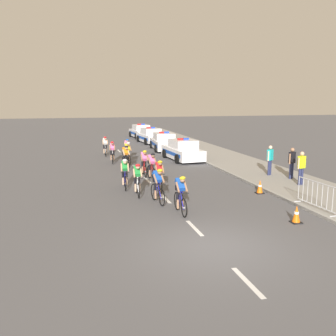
{
  "coord_description": "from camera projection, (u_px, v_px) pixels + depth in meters",
  "views": [
    {
      "loc": [
        -3.99,
        -9.98,
        4.35
      ],
      "look_at": [
        0.48,
        7.12,
        1.1
      ],
      "focal_mm": 40.31,
      "sensor_mm": 36.0,
      "label": 1
    }
  ],
  "objects": [
    {
      "name": "police_car_nearest",
      "position": [
        183.0,
        151.0,
        27.08
      ],
      "size": [
        2.25,
        4.52,
        1.59
      ],
      "color": "white",
      "rests_on": "ground"
    },
    {
      "name": "cyclist_lead",
      "position": [
        180.0,
        194.0,
        14.37
      ],
      "size": [
        0.42,
        1.72,
        1.56
      ],
      "color": "black",
      "rests_on": "ground"
    },
    {
      "name": "lane_markings_centre",
      "position": [
        141.0,
        173.0,
        22.4
      ],
      "size": [
        0.14,
        29.6,
        0.01
      ],
      "color": "white",
      "rests_on": "ground"
    },
    {
      "name": "spectator_closest",
      "position": [
        301.0,
        166.0,
        18.67
      ],
      "size": [
        0.52,
        0.32,
        1.68
      ],
      "color": "#23284C",
      "rests_on": "sidewalk_slab"
    },
    {
      "name": "sidewalk_slab",
      "position": [
        232.0,
        161.0,
        26.31
      ],
      "size": [
        4.11,
        60.0,
        0.12
      ],
      "primitive_type": "cube",
      "color": "gray",
      "rests_on": "ground"
    },
    {
      "name": "cyclist_eighth",
      "position": [
        126.0,
        157.0,
        23.51
      ],
      "size": [
        0.45,
        1.72,
        1.56
      ],
      "color": "black",
      "rests_on": "ground"
    },
    {
      "name": "kerb_edge",
      "position": [
        206.0,
        162.0,
        25.81
      ],
      "size": [
        0.16,
        60.0,
        0.13
      ],
      "primitive_type": "cube",
      "color": "#9E9E99",
      "rests_on": "ground"
    },
    {
      "name": "ground_plane",
      "position": [
        213.0,
        246.0,
        11.27
      ],
      "size": [
        160.0,
        160.0,
        0.0
      ],
      "primitive_type": "plane",
      "color": "#56565B"
    },
    {
      "name": "cyclist_third",
      "position": [
        137.0,
        179.0,
        17.04
      ],
      "size": [
        0.44,
        1.72,
        1.56
      ],
      "color": "black",
      "rests_on": "ground"
    },
    {
      "name": "cyclist_fifth",
      "position": [
        125.0,
        173.0,
        18.38
      ],
      "size": [
        0.45,
        1.72,
        1.56
      ],
      "color": "black",
      "rests_on": "ground"
    },
    {
      "name": "cyclist_seventh",
      "position": [
        144.0,
        163.0,
        21.39
      ],
      "size": [
        0.42,
        1.72,
        1.56
      ],
      "color": "black",
      "rests_on": "ground"
    },
    {
      "name": "cyclist_ninth",
      "position": [
        128.0,
        152.0,
        25.39
      ],
      "size": [
        0.44,
        1.72,
        1.56
      ],
      "color": "black",
      "rests_on": "ground"
    },
    {
      "name": "cyclist_second",
      "position": [
        158.0,
        185.0,
        15.84
      ],
      "size": [
        0.45,
        1.72,
        1.56
      ],
      "color": "black",
      "rests_on": "ground"
    },
    {
      "name": "traffic_cone_near",
      "position": [
        296.0,
        214.0,
        13.37
      ],
      "size": [
        0.36,
        0.36,
        0.64
      ],
      "color": "black",
      "rests_on": "ground"
    },
    {
      "name": "spectator_back",
      "position": [
        270.0,
        158.0,
        21.08
      ],
      "size": [
        0.47,
        0.39,
        1.68
      ],
      "color": "#23284C",
      "rests_on": "sidewalk_slab"
    },
    {
      "name": "police_car_third",
      "position": [
        151.0,
        136.0,
        37.57
      ],
      "size": [
        2.31,
        4.55,
        1.59
      ],
      "color": "silver",
      "rests_on": "ground"
    },
    {
      "name": "cyclist_tenth",
      "position": [
        127.0,
        149.0,
        27.34
      ],
      "size": [
        0.42,
        1.72,
        1.56
      ],
      "color": "black",
      "rests_on": "ground"
    },
    {
      "name": "police_car_furthest",
      "position": [
        141.0,
        132.0,
        42.55
      ],
      "size": [
        2.24,
        4.52,
        1.59
      ],
      "color": "silver",
      "rests_on": "ground"
    },
    {
      "name": "spectator_middle",
      "position": [
        292.0,
        161.0,
        20.12
      ],
      "size": [
        0.5,
        0.36,
        1.68
      ],
      "color": "#23284C",
      "rests_on": "sidewalk_slab"
    },
    {
      "name": "cyclist_fourth",
      "position": [
        159.0,
        175.0,
        17.94
      ],
      "size": [
        0.44,
        1.72,
        1.56
      ],
      "color": "black",
      "rests_on": "ground"
    },
    {
      "name": "cyclist_eleventh",
      "position": [
        105.0,
        146.0,
        29.02
      ],
      "size": [
        0.42,
        1.72,
        1.56
      ],
      "color": "black",
      "rests_on": "ground"
    },
    {
      "name": "cyclist_sixth",
      "position": [
        152.0,
        166.0,
        20.35
      ],
      "size": [
        0.44,
        1.72,
        1.56
      ],
      "color": "black",
      "rests_on": "ground"
    },
    {
      "name": "police_car_second",
      "position": [
        164.0,
        142.0,
        32.36
      ],
      "size": [
        2.22,
        4.51,
        1.59
      ],
      "color": "white",
      "rests_on": "ground"
    },
    {
      "name": "traffic_cone_mid",
      "position": [
        260.0,
        187.0,
        17.55
      ],
      "size": [
        0.36,
        0.36,
        0.64
      ],
      "color": "black",
      "rests_on": "ground"
    },
    {
      "name": "crowd_barrier_front",
      "position": [
        317.0,
        196.0,
        14.65
      ],
      "size": [
        0.59,
        2.32,
        1.07
      ],
      "color": "#B7BABF",
      "rests_on": "sidewalk_slab"
    },
    {
      "name": "cyclist_twelfth",
      "position": [
        112.0,
        152.0,
        25.81
      ],
      "size": [
        0.45,
        1.72,
        1.56
      ],
      "color": "black",
      "rests_on": "ground"
    }
  ]
}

